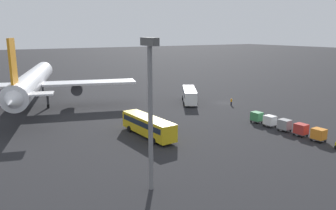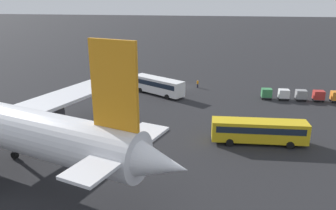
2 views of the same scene
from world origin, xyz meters
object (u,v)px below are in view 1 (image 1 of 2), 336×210
(shuttle_bus_near, at_px, (189,94))
(cargo_cart_red, at_px, (301,129))
(cargo_cart_white, at_px, (270,120))
(airplane, at_px, (33,81))
(shuttle_bus_far, at_px, (148,125))
(cargo_cart_grey, at_px, (285,125))
(worker_person, at_px, (231,102))
(cargo_cart_orange, at_px, (319,134))
(cargo_cart_green, at_px, (257,117))

(shuttle_bus_near, bearing_deg, cargo_cart_red, -147.60)
(cargo_cart_white, bearing_deg, airplane, 41.35)
(shuttle_bus_far, height_order, cargo_cart_red, shuttle_bus_far)
(shuttle_bus_near, height_order, cargo_cart_red, shuttle_bus_near)
(cargo_cart_grey, relative_size, cargo_cart_white, 1.00)
(shuttle_bus_near, height_order, worker_person, shuttle_bus_near)
(airplane, distance_m, cargo_cart_red, 56.37)
(cargo_cart_orange, height_order, cargo_cart_red, same)
(airplane, xyz_separation_m, cargo_cart_white, (-38.34, -33.74, -4.72))
(cargo_cart_red, distance_m, cargo_cart_white, 6.39)
(shuttle_bus_near, distance_m, cargo_cart_orange, 34.18)
(airplane, height_order, worker_person, airplane)
(shuttle_bus_far, height_order, worker_person, shuttle_bus_far)
(shuttle_bus_near, bearing_deg, worker_person, -107.29)
(worker_person, bearing_deg, cargo_cart_orange, 167.94)
(cargo_cart_orange, distance_m, cargo_cart_green, 12.76)
(shuttle_bus_near, bearing_deg, cargo_cart_grey, -147.64)
(airplane, distance_m, cargo_cart_white, 51.28)
(shuttle_bus_near, bearing_deg, airplane, 98.02)
(worker_person, relative_size, cargo_cart_white, 0.83)
(airplane, relative_size, cargo_cart_grey, 24.55)
(cargo_cart_red, bearing_deg, cargo_cart_green, 1.51)
(cargo_cart_orange, relative_size, cargo_cart_red, 1.00)
(airplane, xyz_separation_m, shuttle_bus_near, (-13.75, -33.03, -3.89))
(cargo_cart_orange, xyz_separation_m, cargo_cart_white, (9.57, 0.31, 0.00))
(shuttle_bus_far, xyz_separation_m, cargo_cart_orange, (-15.90, -21.58, -0.73))
(cargo_cart_red, bearing_deg, cargo_cart_grey, 2.16)
(cargo_cart_red, distance_m, cargo_cart_grey, 3.19)
(airplane, bearing_deg, cargo_cart_green, -119.93)
(airplane, xyz_separation_m, cargo_cart_red, (-44.72, -33.99, -4.72))
(shuttle_bus_far, bearing_deg, shuttle_bus_near, -52.80)
(airplane, bearing_deg, worker_person, -101.82)
(shuttle_bus_far, height_order, cargo_cart_grey, shuttle_bus_far)
(cargo_cart_red, bearing_deg, airplane, 37.24)
(airplane, height_order, cargo_cart_orange, airplane)
(shuttle_bus_far, relative_size, cargo_cart_white, 6.09)
(shuttle_bus_near, relative_size, cargo_cart_green, 5.58)
(cargo_cart_red, height_order, cargo_cart_grey, same)
(worker_person, distance_m, cargo_cart_white, 18.17)
(airplane, xyz_separation_m, cargo_cart_orange, (-47.91, -34.05, -4.72))
(shuttle_bus_far, bearing_deg, cargo_cart_white, -110.96)
(cargo_cart_orange, xyz_separation_m, cargo_cart_grey, (6.38, 0.17, 0.00))
(cargo_cart_grey, bearing_deg, cargo_cart_red, -177.84)
(worker_person, distance_m, cargo_cart_orange, 27.32)
(worker_person, relative_size, cargo_cart_green, 0.83)
(cargo_cart_orange, bearing_deg, shuttle_bus_far, 53.61)
(cargo_cart_green, bearing_deg, worker_person, -23.31)
(shuttle_bus_near, relative_size, cargo_cart_white, 5.58)
(cargo_cart_red, xyz_separation_m, cargo_cart_white, (6.38, 0.26, 0.00))
(shuttle_bus_far, relative_size, worker_person, 7.31)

